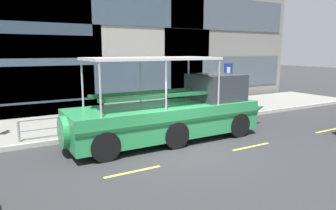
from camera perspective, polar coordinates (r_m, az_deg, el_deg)
ground_plane at (r=11.18m, az=2.93°, el=-8.38°), size 120.00×120.00×0.00m
sidewalk at (r=15.97m, az=-8.14°, el=-2.53°), size 32.00×4.80×0.18m
curb_edge at (r=13.76m, az=-4.19°, el=-4.49°), size 32.00×0.18×0.18m
lane_centreline at (r=10.46m, az=5.78°, el=-9.73°), size 25.80×0.12×0.01m
curb_guardrail at (r=14.00m, az=-4.06°, el=-1.56°), size 10.65×0.09×0.83m
parking_sign at (r=17.47m, az=11.05°, el=4.80°), size 0.60×0.12×2.68m
duck_tour_boat at (r=12.39m, az=1.79°, el=-1.33°), size 9.57×2.48×3.30m
pedestrian_near_bow at (r=16.87m, az=4.53°, el=2.19°), size 0.51×0.24×1.77m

